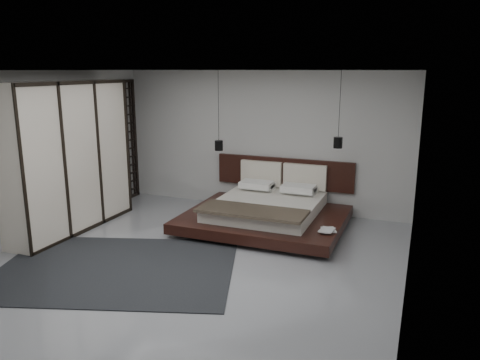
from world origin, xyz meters
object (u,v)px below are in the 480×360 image
at_px(wardrobe, 68,157).
at_px(rug, 116,268).
at_px(pendant_left, 219,145).
at_px(lattice_screen, 124,141).
at_px(bed, 267,210).
at_px(pendant_right, 338,142).

relative_size(wardrobe, rug, 0.79).
distance_m(pendant_left, rug, 3.38).
xyz_separation_m(lattice_screen, bed, (3.45, -0.54, -1.01)).
height_order(pendant_right, rug, pendant_right).
height_order(lattice_screen, bed, lattice_screen).
xyz_separation_m(lattice_screen, wardrobe, (0.25, -1.99, 0.01)).
bearing_deg(rug, pendant_right, 50.10).
bearing_deg(bed, lattice_screen, 171.03).
xyz_separation_m(bed, wardrobe, (-3.19, -1.45, 1.02)).
xyz_separation_m(bed, pendant_left, (-1.16, 0.45, 1.08)).
bearing_deg(bed, rug, -118.33).
bearing_deg(pendant_right, lattice_screen, 178.81).
bearing_deg(wardrobe, rug, -33.84).
distance_m(lattice_screen, bed, 3.63).
height_order(pendant_left, pendant_right, same).
height_order(pendant_right, wardrobe, pendant_right).
height_order(bed, wardrobe, wardrobe).
height_order(bed, pendant_left, pendant_left).
xyz_separation_m(pendant_left, pendant_right, (2.32, -0.00, 0.19)).
height_order(bed, pendant_right, pendant_right).
bearing_deg(pendant_left, bed, -21.16).
relative_size(bed, wardrobe, 1.05).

